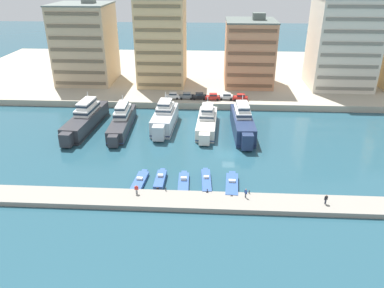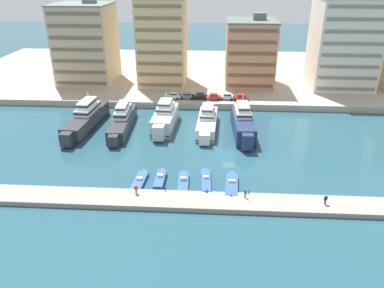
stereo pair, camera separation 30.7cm
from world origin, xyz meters
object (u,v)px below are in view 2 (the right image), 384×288
object	(u,v)px
yacht_silver_mid_left	(165,118)
pedestrian_far_side	(136,188)
motorboat_blue_far_left	(139,182)
motorboat_blue_center	(232,185)
yacht_charcoal_far_left	(86,119)
yacht_ivory_center_left	(207,122)
pedestrian_mid_deck	(245,193)
motorboat_blue_left	(160,180)
motorboat_blue_mid_left	(183,182)
car_grey_left	(187,95)
yacht_navy_center	(243,123)
car_red_center_left	(213,96)
car_silver_center	(227,96)
car_white_far_left	(173,95)
motorboat_blue_center_left	(206,181)
pedestrian_near_edge	(326,199)
yacht_charcoal_left	(122,120)
car_red_center_right	(241,97)
car_black_mid_left	(200,96)

from	to	relation	value
yacht_silver_mid_left	pedestrian_far_side	world-z (taller)	yacht_silver_mid_left
motorboat_blue_far_left	motorboat_blue_center	world-z (taller)	motorboat_blue_center
yacht_charcoal_far_left	motorboat_blue_far_left	world-z (taller)	yacht_charcoal_far_left
pedestrian_far_side	yacht_ivory_center_left	bearing A→B (deg)	69.81
pedestrian_mid_deck	motorboat_blue_left	bearing A→B (deg)	160.30
yacht_silver_mid_left	motorboat_blue_left	xyz separation A→B (m)	(2.33, -25.35, -1.88)
motorboat_blue_mid_left	car_grey_left	xyz separation A→B (m)	(-2.48, 42.53, 2.32)
yacht_silver_mid_left	motorboat_blue_left	bearing A→B (deg)	-84.76
yacht_charcoal_far_left	pedestrian_mid_deck	distance (m)	46.53
car_grey_left	yacht_navy_center	bearing A→B (deg)	-52.59
car_red_center_left	car_silver_center	bearing A→B (deg)	7.08
yacht_charcoal_far_left	car_white_far_left	bearing A→B (deg)	43.04
yacht_ivory_center_left	motorboat_blue_mid_left	distance (m)	25.63
motorboat_blue_center_left	car_red_center_left	world-z (taller)	car_red_center_left
pedestrian_near_edge	yacht_silver_mid_left	bearing A→B (deg)	133.17
yacht_charcoal_left	motorboat_blue_left	world-z (taller)	yacht_charcoal_left
yacht_silver_mid_left	motorboat_blue_center	distance (m)	30.44
motorboat_blue_far_left	car_red_center_right	distance (m)	47.12
motorboat_blue_far_left	motorboat_blue_center_left	bearing A→B (deg)	3.50
yacht_charcoal_left	car_red_center_left	world-z (taller)	yacht_charcoal_left
car_grey_left	car_red_center_left	distance (m)	7.36
yacht_ivory_center_left	car_red_center_left	world-z (taller)	yacht_ivory_center_left
pedestrian_mid_deck	car_red_center_left	bearing A→B (deg)	96.98
pedestrian_far_side	motorboat_blue_center	bearing A→B (deg)	14.86
car_white_far_left	motorboat_blue_center	bearing A→B (deg)	-70.86
car_white_far_left	car_silver_center	size ratio (longest dim) A/B	1.01
car_grey_left	motorboat_blue_mid_left	bearing A→B (deg)	-86.66
car_white_far_left	pedestrian_far_side	size ratio (longest dim) A/B	2.45
yacht_charcoal_left	car_red_center_left	bearing A→B (deg)	39.19
yacht_ivory_center_left	car_silver_center	bearing A→B (deg)	73.68
car_grey_left	car_silver_center	size ratio (longest dim) A/B	1.00
yacht_charcoal_left	motorboat_blue_mid_left	size ratio (longest dim) A/B	2.94
yacht_navy_center	motorboat_blue_far_left	world-z (taller)	yacht_navy_center
car_red_center_right	pedestrian_mid_deck	size ratio (longest dim) A/B	2.54
car_black_mid_left	pedestrian_far_side	bearing A→B (deg)	-100.32
yacht_charcoal_far_left	pedestrian_near_edge	world-z (taller)	yacht_charcoal_far_left
yacht_ivory_center_left	car_grey_left	distance (m)	18.27
car_white_far_left	yacht_silver_mid_left	bearing A→B (deg)	-90.85
yacht_ivory_center_left	motorboat_blue_center	distance (m)	26.41
car_red_center_right	car_silver_center	bearing A→B (deg)	172.25
motorboat_blue_left	car_red_center_left	world-z (taller)	car_red_center_left
yacht_silver_mid_left	car_red_center_left	world-z (taller)	yacht_silver_mid_left
yacht_charcoal_left	yacht_ivory_center_left	size ratio (longest dim) A/B	1.15
car_silver_center	car_grey_left	bearing A→B (deg)	-179.72
motorboat_blue_center_left	car_black_mid_left	distance (m)	42.15
yacht_silver_mid_left	car_red_center_left	xyz separation A→B (m)	(11.44, 16.35, 0.30)
yacht_ivory_center_left	pedestrian_far_side	world-z (taller)	yacht_ivory_center_left
yacht_charcoal_far_left	car_white_far_left	distance (m)	26.12
motorboat_blue_center	yacht_ivory_center_left	bearing A→B (deg)	100.90
motorboat_blue_mid_left	pedestrian_far_side	size ratio (longest dim) A/B	4.37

